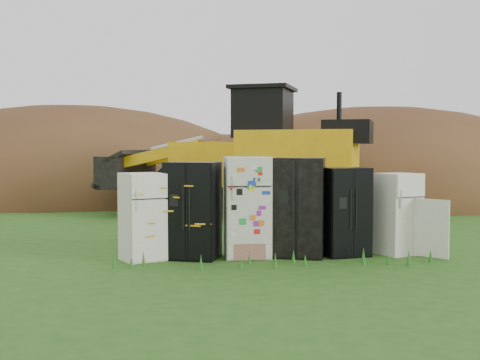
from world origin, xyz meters
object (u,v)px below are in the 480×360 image
object	(u,v)px
fridge_leftmost	(143,217)
wheel_loader	(231,153)
fridge_open_door	(398,214)
fridge_black_right	(344,212)
fridge_black_side	(193,210)
fridge_dark_mid	(299,207)
fridge_sticker	(247,207)

from	to	relation	value
fridge_leftmost	wheel_loader	size ratio (longest dim) A/B	0.20
fridge_leftmost	wheel_loader	xyz separation A→B (m)	(2.35, 6.60, 1.11)
fridge_open_door	fridge_black_right	bearing A→B (deg)	160.55
fridge_leftmost	fridge_black_side	bearing A→B (deg)	-19.97
fridge_black_right	wheel_loader	xyz separation A→B (m)	(-1.42, 6.60, 1.06)
fridge_open_door	wheel_loader	xyz separation A→B (m)	(-2.49, 6.57, 1.12)
wheel_loader	fridge_open_door	bearing A→B (deg)	-46.38
fridge_dark_mid	wheel_loader	bearing A→B (deg)	112.87
fridge_dark_mid	fridge_black_right	bearing A→B (deg)	17.36
fridge_black_right	fridge_open_door	world-z (taller)	fridge_black_right
fridge_black_side	fridge_dark_mid	xyz separation A→B (m)	(1.98, -0.04, 0.04)
fridge_black_right	wheel_loader	bearing A→B (deg)	93.50
fridge_leftmost	fridge_black_right	size ratio (longest dim) A/B	0.95
fridge_leftmost	fridge_black_right	world-z (taller)	fridge_black_right
fridge_dark_mid	fridge_black_right	distance (m)	0.89
fridge_sticker	fridge_dark_mid	bearing A→B (deg)	-3.26
fridge_black_side	fridge_dark_mid	size ratio (longest dim) A/B	0.96
fridge_black_right	fridge_dark_mid	bearing A→B (deg)	170.52
fridge_sticker	wheel_loader	world-z (taller)	wheel_loader
fridge_black_side	fridge_black_right	world-z (taller)	fridge_black_side
wheel_loader	fridge_dark_mid	bearing A→B (deg)	-62.45
fridge_sticker	fridge_dark_mid	world-z (taller)	fridge_sticker
fridge_leftmost	fridge_sticker	xyz separation A→B (m)	(1.92, 0.08, 0.14)
fridge_sticker	wheel_loader	bearing A→B (deg)	86.79
fridge_black_side	fridge_leftmost	bearing A→B (deg)	-156.79
fridge_leftmost	fridge_black_side	world-z (taller)	fridge_black_side
fridge_dark_mid	wheel_loader	world-z (taller)	wheel_loader
fridge_black_side	fridge_black_right	bearing A→B (deg)	18.29
fridge_sticker	wheel_loader	size ratio (longest dim) A/B	0.24
fridge_black_side	wheel_loader	size ratio (longest dim) A/B	0.23
fridge_dark_mid	fridge_open_door	distance (m)	1.96
fridge_black_right	wheel_loader	distance (m)	6.83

